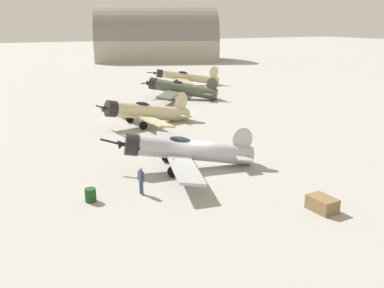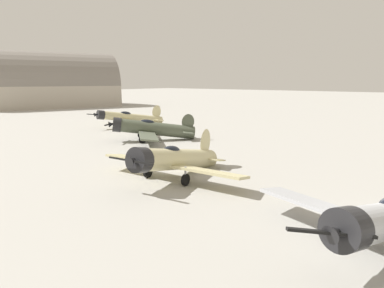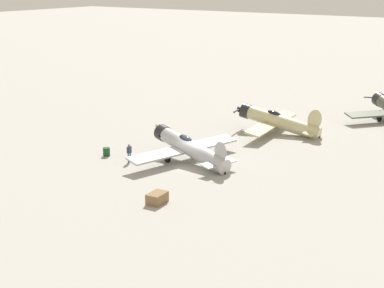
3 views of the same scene
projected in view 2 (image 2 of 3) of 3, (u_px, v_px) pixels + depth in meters
airplane_mid_apron at (175, 160)px, 23.56m from camera, size 9.85×11.47×3.43m
airplane_far_line at (151, 129)px, 38.32m from camera, size 9.75×10.55×3.09m
airplane_outer_stand at (129, 118)px, 49.64m from camera, size 11.71×12.98×3.14m
distant_hangar at (53, 88)px, 86.16m from camera, size 34.95×26.67×17.19m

